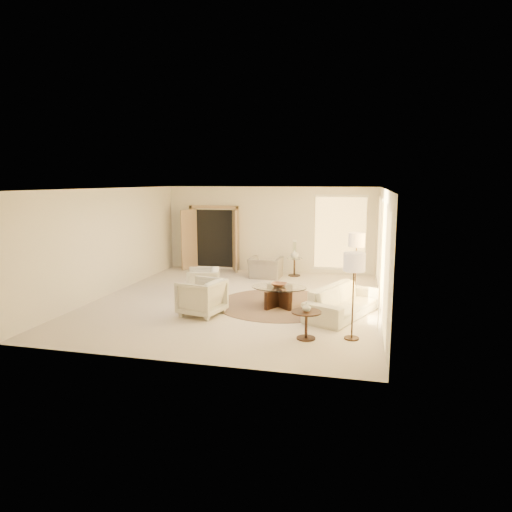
% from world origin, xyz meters
% --- Properties ---
extents(room, '(7.04, 8.04, 2.83)m').
position_xyz_m(room, '(0.00, 0.00, 1.40)').
color(room, beige).
rests_on(room, ground).
extents(windows_right, '(0.10, 6.40, 2.40)m').
position_xyz_m(windows_right, '(3.45, 0.10, 1.35)').
color(windows_right, '#FFCC66').
rests_on(windows_right, room).
extents(window_back_corner, '(1.70, 0.10, 2.40)m').
position_xyz_m(window_back_corner, '(2.30, 3.95, 1.35)').
color(window_back_corner, '#FFCC66').
rests_on(window_back_corner, room).
extents(curtains_right, '(0.06, 5.20, 2.60)m').
position_xyz_m(curtains_right, '(3.40, 1.00, 1.30)').
color(curtains_right, beige).
rests_on(curtains_right, room).
extents(french_doors, '(1.95, 0.66, 2.16)m').
position_xyz_m(french_doors, '(-1.90, 3.82, 1.07)').
color(french_doors, tan).
rests_on(french_doors, room).
extents(area_rug, '(3.71, 3.71, 0.01)m').
position_xyz_m(area_rug, '(1.09, -0.04, 0.01)').
color(area_rug, '#3C2A21').
rests_on(area_rug, room).
extents(sofa, '(1.71, 2.42, 0.66)m').
position_xyz_m(sofa, '(2.67, -0.63, 0.33)').
color(sofa, beige).
rests_on(sofa, room).
extents(armchair_left, '(0.93, 0.96, 0.81)m').
position_xyz_m(armchair_left, '(-0.99, 0.29, 0.41)').
color(armchair_left, beige).
rests_on(armchair_left, room).
extents(armchair_right, '(1.00, 1.04, 0.90)m').
position_xyz_m(armchair_right, '(-0.44, -1.33, 0.45)').
color(armchair_right, beige).
rests_on(armchair_right, room).
extents(accent_chair, '(1.00, 0.66, 0.86)m').
position_xyz_m(accent_chair, '(0.10, 2.90, 0.43)').
color(accent_chair, gray).
rests_on(accent_chair, room).
extents(coffee_table, '(1.49, 1.49, 0.48)m').
position_xyz_m(coffee_table, '(1.12, -0.25, 0.30)').
color(coffee_table, black).
rests_on(coffee_table, room).
extents(end_table, '(0.58, 0.58, 0.55)m').
position_xyz_m(end_table, '(2.05, -2.37, 0.37)').
color(end_table, black).
rests_on(end_table, room).
extents(side_table, '(0.50, 0.50, 0.58)m').
position_xyz_m(side_table, '(0.93, 3.40, 0.35)').
color(side_table, '#2F2118').
rests_on(side_table, room).
extents(floor_lamp_near, '(0.41, 0.41, 1.70)m').
position_xyz_m(floor_lamp_near, '(2.88, 0.90, 1.45)').
color(floor_lamp_near, '#2F2118').
rests_on(floor_lamp_near, room).
extents(floor_lamp_far, '(0.41, 0.41, 1.67)m').
position_xyz_m(floor_lamp_far, '(2.90, -2.17, 1.42)').
color(floor_lamp_far, '#2F2118').
rests_on(floor_lamp_far, room).
extents(bowl, '(0.42, 0.42, 0.09)m').
position_xyz_m(bowl, '(1.12, -0.25, 0.53)').
color(bowl, brown).
rests_on(bowl, coffee_table).
extents(end_vase, '(0.20, 0.20, 0.17)m').
position_xyz_m(end_vase, '(2.05, -2.37, 0.63)').
color(end_vase, silver).
rests_on(end_vase, end_table).
extents(side_vase, '(0.30, 0.30, 0.26)m').
position_xyz_m(side_vase, '(0.93, 3.40, 0.70)').
color(side_vase, silver).
rests_on(side_vase, side_table).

